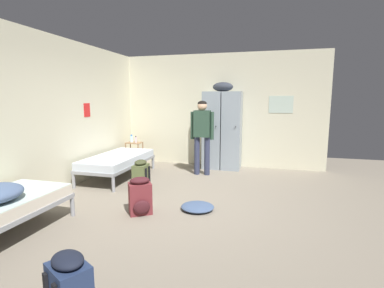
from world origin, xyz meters
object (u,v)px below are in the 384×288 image
(locker_bank, at_px, (222,129))
(backpack_olive, at_px, (140,175))
(person_traveler, at_px, (202,131))
(lotion_bottle, at_px, (136,140))
(clothes_pile_denim, at_px, (198,207))
(water_bottle, at_px, (132,139))
(backpack_maroon, at_px, (140,197))
(shelf_unit, at_px, (134,151))
(bed_left_rear, at_px, (118,160))

(locker_bank, xyz_separation_m, backpack_olive, (-1.21, -2.02, -0.71))
(person_traveler, distance_m, lotion_bottle, 1.97)
(backpack_olive, bearing_deg, clothes_pile_denim, -30.31)
(water_bottle, bearing_deg, clothes_pile_denim, -47.45)
(backpack_maroon, relative_size, clothes_pile_denim, 1.09)
(shelf_unit, relative_size, bed_left_rear, 0.30)
(backpack_maroon, bearing_deg, shelf_unit, 117.80)
(person_traveler, bearing_deg, shelf_unit, 163.58)
(lotion_bottle, bearing_deg, clothes_pile_denim, -48.61)
(locker_bank, height_order, bed_left_rear, locker_bank)
(backpack_maroon, bearing_deg, person_traveler, 81.65)
(bed_left_rear, relative_size, backpack_maroon, 3.45)
(bed_left_rear, distance_m, person_traveler, 1.93)
(backpack_maroon, bearing_deg, backpack_olive, 115.18)
(water_bottle, bearing_deg, lotion_bottle, -21.80)
(person_traveler, height_order, water_bottle, person_traveler)
(lotion_bottle, bearing_deg, backpack_olive, -61.82)
(bed_left_rear, bearing_deg, backpack_maroon, -52.14)
(backpack_olive, bearing_deg, backpack_maroon, -64.82)
(water_bottle, xyz_separation_m, backpack_olive, (1.13, -1.89, -0.40))
(person_traveler, bearing_deg, locker_bank, 65.64)
(person_traveler, xyz_separation_m, backpack_olive, (-0.89, -1.30, -0.73))
(water_bottle, relative_size, backpack_maroon, 0.36)
(clothes_pile_denim, bearing_deg, bed_left_rear, 147.39)
(backpack_maroon, xyz_separation_m, backpack_olive, (-0.53, 1.13, 0.00))
(shelf_unit, bearing_deg, bed_left_rear, -79.00)
(lotion_bottle, height_order, backpack_olive, lotion_bottle)
(bed_left_rear, distance_m, clothes_pile_denim, 2.52)
(bed_left_rear, xyz_separation_m, clothes_pile_denim, (2.10, -1.35, -0.33))
(locker_bank, xyz_separation_m, shelf_unit, (-2.26, -0.15, -0.62))
(backpack_olive, height_order, clothes_pile_denim, backpack_olive)
(shelf_unit, relative_size, lotion_bottle, 3.28)
(locker_bank, relative_size, backpack_olive, 3.76)
(water_bottle, distance_m, backpack_olive, 2.24)
(water_bottle, height_order, backpack_maroon, water_bottle)
(locker_bank, height_order, clothes_pile_denim, locker_bank)
(water_bottle, bearing_deg, shelf_unit, -14.04)
(locker_bank, xyz_separation_m, bed_left_rear, (-2.01, -1.44, -0.59))
(water_bottle, relative_size, backpack_olive, 0.36)
(locker_bank, height_order, lotion_bottle, locker_bank)
(bed_left_rear, xyz_separation_m, backpack_maroon, (1.33, -1.71, -0.12))
(lotion_bottle, xyz_separation_m, clothes_pile_denim, (2.28, -2.59, -0.60))
(clothes_pile_denim, bearing_deg, backpack_olive, 149.69)
(locker_bank, bearing_deg, water_bottle, -176.71)
(locker_bank, height_order, person_traveler, locker_bank)
(locker_bank, relative_size, bed_left_rear, 1.09)
(shelf_unit, height_order, lotion_bottle, lotion_bottle)
(backpack_olive, bearing_deg, person_traveler, 55.72)
(person_traveler, height_order, clothes_pile_denim, person_traveler)
(locker_bank, distance_m, shelf_unit, 2.35)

